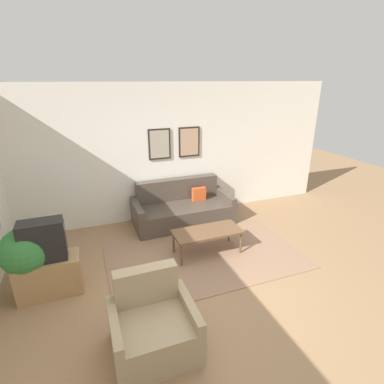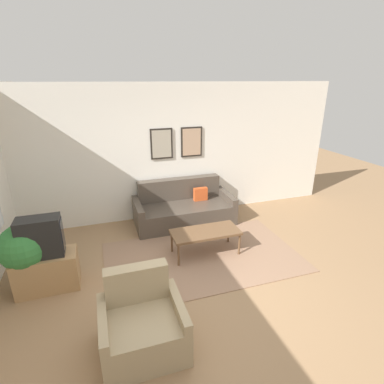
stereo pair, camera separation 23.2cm
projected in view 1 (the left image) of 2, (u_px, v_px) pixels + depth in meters
ground_plane at (204, 301)px, 3.95m from camera, size 16.00×16.00×0.00m
area_rug at (205, 256)px, 4.93m from camera, size 3.11×1.86×0.01m
wall_back at (151, 154)px, 5.90m from camera, size 8.00×0.09×2.70m
couch at (182, 209)px, 6.04m from camera, size 1.95×0.90×0.84m
coffee_table at (207, 233)px, 4.90m from camera, size 1.12×0.50×0.42m
tv_stand at (50, 276)px, 4.03m from camera, size 0.81×0.41×0.52m
tv at (43, 241)px, 3.84m from camera, size 0.55×0.28×0.55m
armchair at (153, 327)px, 3.17m from camera, size 0.87×0.76×0.85m
potted_plant_tall at (25, 253)px, 3.86m from camera, size 0.63×0.63×0.98m
potted_plant_by_window at (42, 238)px, 4.77m from camera, size 0.40×0.40×0.65m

